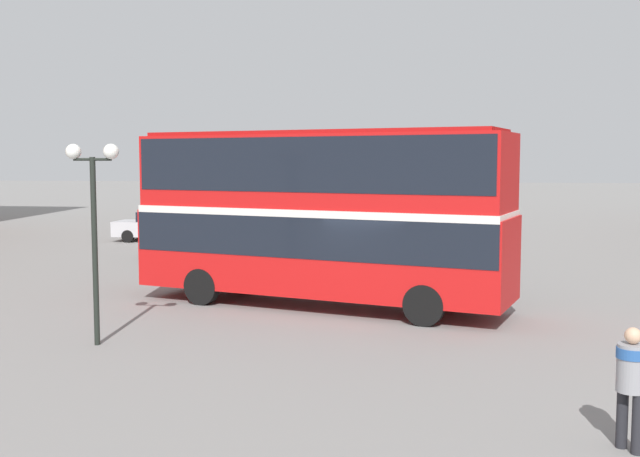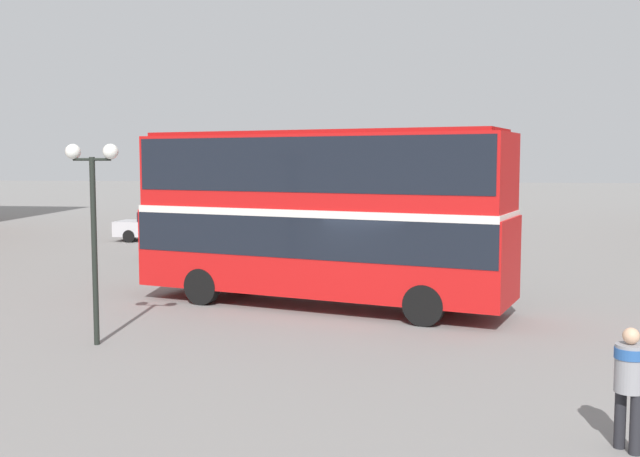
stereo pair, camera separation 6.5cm
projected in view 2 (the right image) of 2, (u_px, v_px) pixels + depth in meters
ground_plane at (373, 314)px, 19.36m from camera, size 240.00×240.00×0.00m
double_decker_bus at (320, 207)px, 20.12m from camera, size 10.52×5.34×4.74m
pedestrian_foreground at (629, 376)px, 10.13m from camera, size 0.59×0.59×1.72m
parked_car_kerb_near at (163, 226)px, 36.79m from camera, size 4.53×1.80×1.47m
parked_car_kerb_far at (215, 239)px, 30.56m from camera, size 4.51×2.16×1.57m
street_lamp_twin_globe at (93, 196)px, 15.86m from camera, size 1.17×0.33×4.32m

